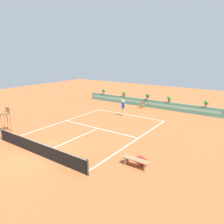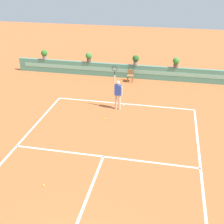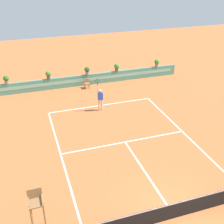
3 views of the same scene
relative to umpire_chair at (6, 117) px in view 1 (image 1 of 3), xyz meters
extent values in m
plane|color=#BC6033|center=(5.84, 4.74, -1.34)|extent=(60.00, 60.00, 0.00)
cube|color=white|center=(5.84, 10.63, -1.34)|extent=(8.22, 0.10, 0.01)
cube|color=white|center=(5.84, 5.14, -1.34)|extent=(8.22, 0.10, 0.01)
cube|color=white|center=(5.84, 1.94, -1.34)|extent=(0.10, 6.40, 0.01)
cube|color=white|center=(1.73, 4.68, -1.34)|extent=(0.10, 11.89, 0.01)
cube|color=white|center=(9.95, 4.68, -1.34)|extent=(0.10, 11.89, 0.01)
cube|color=white|center=(5.84, 10.53, -1.34)|extent=(0.10, 0.20, 0.01)
cylinder|color=#333333|center=(1.43, -1.26, -0.84)|extent=(0.10, 0.10, 1.00)
cylinder|color=#333333|center=(10.25, -1.26, -0.84)|extent=(0.10, 0.10, 1.00)
cube|color=black|center=(5.84, -1.26, -0.87)|extent=(8.82, 0.02, 0.95)
cube|color=white|center=(5.84, -1.26, -0.42)|extent=(8.82, 0.03, 0.06)
cube|color=#4C8E7A|center=(5.84, 15.13, -0.84)|extent=(18.00, 0.20, 1.00)
cube|color=#7ABCA8|center=(5.84, 15.02, -0.79)|extent=(17.10, 0.01, 0.28)
cylinder|color=olive|center=(-0.25, -0.32, -0.54)|extent=(0.07, 0.07, 1.60)
cylinder|color=olive|center=(0.26, -0.32, -0.54)|extent=(0.07, 0.07, 1.60)
cylinder|color=olive|center=(-0.25, 0.19, -0.54)|extent=(0.07, 0.07, 1.60)
cylinder|color=olive|center=(0.26, 0.19, -0.54)|extent=(0.07, 0.07, 1.60)
cube|color=olive|center=(0.00, -0.06, 0.29)|extent=(0.60, 0.60, 0.06)
cube|color=olive|center=(0.00, 0.21, 0.56)|extent=(0.60, 0.06, 0.48)
cube|color=olive|center=(-0.27, -0.06, 0.44)|extent=(0.06, 0.60, 0.04)
cube|color=olive|center=(0.27, -0.06, 0.44)|extent=(0.06, 0.60, 0.04)
cylinder|color=olive|center=(5.47, 14.15, -1.12)|extent=(0.05, 0.05, 0.45)
cylinder|color=olive|center=(5.83, 14.15, -1.12)|extent=(0.05, 0.05, 0.45)
cylinder|color=olive|center=(5.47, 14.50, -1.12)|extent=(0.05, 0.05, 0.45)
cylinder|color=olive|center=(5.83, 14.50, -1.12)|extent=(0.05, 0.05, 0.45)
cube|color=olive|center=(5.65, 14.33, -0.87)|extent=(0.44, 0.44, 0.04)
cube|color=olive|center=(5.65, 14.53, -0.67)|extent=(0.44, 0.04, 0.36)
cube|color=#99754C|center=(11.29, 1.07, -1.12)|extent=(0.08, 0.40, 0.45)
cube|color=#99754C|center=(12.57, 1.07, -1.12)|extent=(0.08, 0.40, 0.45)
cube|color=#99754C|center=(11.93, 1.07, -0.86)|extent=(1.60, 0.44, 0.06)
cube|color=maroon|center=(12.03, 1.60, -1.16)|extent=(0.78, 0.56, 0.36)
cylinder|color=beige|center=(5.69, 9.84, -0.89)|extent=(0.14, 0.14, 0.90)
cylinder|color=beige|center=(5.49, 9.85, -0.89)|extent=(0.14, 0.14, 0.90)
cube|color=#2D4CB7|center=(5.59, 9.84, -0.14)|extent=(0.37, 0.23, 0.60)
sphere|color=beige|center=(5.59, 9.84, 0.29)|extent=(0.22, 0.22, 0.22)
cylinder|color=beige|center=(5.39, 9.85, 0.41)|extent=(0.09, 0.09, 0.55)
cylinder|color=black|center=(5.39, 9.85, 0.83)|extent=(0.04, 0.04, 0.24)
torus|color=#262626|center=(5.39, 9.85, 1.09)|extent=(0.31, 0.04, 0.31)
cylinder|color=beige|center=(5.81, 9.84, -0.19)|extent=(0.09, 0.09, 0.50)
sphere|color=#CCE033|center=(5.13, 8.47, -1.31)|extent=(0.07, 0.07, 0.07)
sphere|color=#CCE033|center=(4.05, 2.84, -1.31)|extent=(0.07, 0.07, 0.07)
cylinder|color=gray|center=(-1.07, 15.13, -0.20)|extent=(0.32, 0.32, 0.28)
sphere|color=#2D6B28|center=(-1.07, 15.13, 0.14)|extent=(0.48, 0.48, 0.48)
cylinder|color=#514C47|center=(2.43, 15.13, -0.20)|extent=(0.32, 0.32, 0.28)
sphere|color=#387F33|center=(2.43, 15.13, 0.14)|extent=(0.48, 0.48, 0.48)
cylinder|color=gray|center=(5.90, 15.13, -0.20)|extent=(0.32, 0.32, 0.28)
sphere|color=#235B23|center=(5.90, 15.13, 0.14)|extent=(0.48, 0.48, 0.48)
cylinder|color=#514C47|center=(8.73, 15.13, -0.20)|extent=(0.32, 0.32, 0.28)
sphere|color=#387F33|center=(8.73, 15.13, 0.14)|extent=(0.48, 0.48, 0.48)
cylinder|color=gray|center=(12.86, 15.13, -0.20)|extent=(0.32, 0.32, 0.28)
sphere|color=#387F33|center=(12.86, 15.13, 0.14)|extent=(0.48, 0.48, 0.48)
camera|label=1|loc=(17.16, -8.89, 5.03)|focal=33.71mm
camera|label=2|loc=(8.31, -5.01, 6.17)|focal=46.73mm
camera|label=3|loc=(0.21, -9.14, 8.95)|focal=46.36mm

